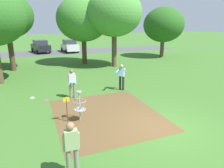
{
  "coord_description": "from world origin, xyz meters",
  "views": [
    {
      "loc": [
        -4.8,
        -6.26,
        4.21
      ],
      "look_at": [
        -0.88,
        3.61,
        1.0
      ],
      "focal_mm": 32.35,
      "sensor_mm": 36.0,
      "label": 1
    }
  ],
  "objects": [
    {
      "name": "parked_car_leftmost",
      "position": [
        -3.5,
        25.66,
        0.92
      ],
      "size": [
        2.7,
        4.5,
        1.84
      ],
      "color": "black",
      "rests_on": "ground"
    },
    {
      "name": "frisbee_mid_grass",
      "position": [
        -4.33,
        5.02,
        0.01
      ],
      "size": [
        0.24,
        0.24,
        0.02
      ],
      "primitive_type": "cylinder",
      "color": "#E53D99",
      "rests_on": "ground"
    },
    {
      "name": "ground_plane",
      "position": [
        0.0,
        0.0,
        0.0
      ],
      "size": [
        160.0,
        160.0,
        0.0
      ],
      "primitive_type": "plane",
      "color": "#3D6B28"
    },
    {
      "name": "tree_mid_center",
      "position": [
        10.81,
        15.62,
        4.01
      ],
      "size": [
        5.01,
        5.01,
        6.15
      ],
      "color": "brown",
      "rests_on": "ground"
    },
    {
      "name": "disc_golf_basket",
      "position": [
        -3.15,
        1.94,
        0.75
      ],
      "size": [
        0.98,
        0.58,
        1.39
      ],
      "color": "#9E9EA3",
      "rests_on": "ground"
    },
    {
      "name": "tree_mid_right",
      "position": [
        2.84,
        12.38,
        5.13
      ],
      "size": [
        5.23,
        5.23,
        7.38
      ],
      "color": "brown",
      "rests_on": "ground"
    },
    {
      "name": "tree_far_center",
      "position": [
        -6.52,
        14.13,
        4.82
      ],
      "size": [
        4.57,
        4.57,
        6.79
      ],
      "color": "#4C3823",
      "rests_on": "ground"
    },
    {
      "name": "parked_car_center_left",
      "position": [
        0.63,
        24.8,
        0.92
      ],
      "size": [
        2.23,
        4.33,
        1.84
      ],
      "color": "silver",
      "rests_on": "ground"
    },
    {
      "name": "tree_near_right",
      "position": [
        0.42,
        14.88,
        4.61
      ],
      "size": [
        5.39,
        5.39,
        6.92
      ],
      "color": "#4C3823",
      "rests_on": "ground"
    },
    {
      "name": "dirt_tee_pad",
      "position": [
        -1.76,
        2.11,
        0.0
      ],
      "size": [
        4.83,
        5.46,
        0.01
      ],
      "primitive_type": "cube",
      "color": "brown",
      "rests_on": "ground"
    },
    {
      "name": "player_waiting_left",
      "position": [
        -2.83,
        4.92,
        0.97
      ],
      "size": [
        0.47,
        0.4,
        1.71
      ],
      "color": "slate",
      "rests_on": "ground"
    },
    {
      "name": "parking_lot_strip",
      "position": [
        0.0,
        25.15,
        0.0
      ],
      "size": [
        36.0,
        6.0,
        0.01
      ],
      "primitive_type": "cube",
      "color": "#4C4C51",
      "rests_on": "ground"
    },
    {
      "name": "frisbee_by_tee",
      "position": [
        -5.06,
        5.79,
        0.01
      ],
      "size": [
        0.24,
        0.24,
        0.02
      ],
      "primitive_type": "cylinder",
      "color": "white",
      "rests_on": "ground"
    },
    {
      "name": "player_foreground_watching",
      "position": [
        -4.07,
        -1.4,
        0.97
      ],
      "size": [
        0.47,
        0.41,
        1.71
      ],
      "color": "slate",
      "rests_on": "ground"
    },
    {
      "name": "player_throwing",
      "position": [
        0.42,
        5.21,
        0.99
      ],
      "size": [
        1.1,
        0.64,
        1.71
      ],
      "color": "#232328",
      "rests_on": "ground"
    }
  ]
}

